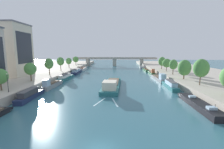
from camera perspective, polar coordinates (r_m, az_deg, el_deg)
The scene contains 29 objects.
quay_left at distance 83.37m, azimuth -28.13°, elevation 0.27°, with size 36.00×170.00×2.17m, color #B7AD9E.
quay_right at distance 81.38m, azimuth 29.39°, elevation -0.00°, with size 36.00×170.00×2.17m, color #B7AD9E.
barge_midriver at distance 50.17m, azimuth -0.07°, elevation -3.74°, with size 6.47×24.64×3.40m.
wake_behind_barge at distance 36.21m, azimuth -1.80°, elevation -10.27°, with size 5.59×6.06×0.03m.
moored_boat_left_gap_after at distance 43.28m, azimuth -28.36°, elevation -6.73°, with size 2.44×11.47×2.53m.
moored_boat_left_far at distance 53.83m, azimuth -21.55°, elevation -3.50°, with size 2.43×12.41×3.28m.
moored_boat_left_end at distance 67.89m, azimuth -17.05°, elevation -0.91°, with size 3.09×14.38×2.23m.
moored_boat_left_upstream at distance 84.52m, azimuth -13.16°, elevation 1.12°, with size 3.55×15.03×2.40m.
moored_boat_left_midway at distance 99.87m, azimuth -10.72°, elevation 2.13°, with size 3.03×14.04×2.39m.
moored_boat_right_downstream at distance 37.62m, azimuth 29.67°, elevation -9.67°, with size 2.86×15.49×2.37m.
moored_boat_right_lone at distance 52.44m, azimuth 20.92°, elevation -3.70°, with size 2.59×12.33×2.54m.
moored_boat_right_near at distance 65.68m, azimuth 17.13°, elevation -1.21°, with size 3.09×16.00×3.29m.
moored_boat_right_far at distance 81.61m, azimuth 14.55°, elevation 0.73°, with size 2.34×11.89×3.07m.
moored_boat_right_second at distance 94.83m, azimuth 12.56°, elevation 1.66°, with size 2.42×12.77×2.16m.
moored_boat_right_gap_after at distance 110.47m, azimuth 11.25°, elevation 2.67°, with size 3.18×13.37×2.16m.
tree_left_third at distance 46.22m, azimuth -36.36°, elevation -0.60°, with size 3.63×3.63×5.44m.
tree_left_second at distance 55.89m, azimuth -28.20°, elevation 1.87°, with size 3.70×3.70×5.97m.
tree_left_far at distance 68.11m, azimuth -22.50°, elevation 3.75°, with size 3.46×3.46×6.76m.
tree_left_end_of_row at distance 80.94m, azimuth -18.70°, elevation 4.68°, with size 3.54×3.54×6.72m.
tree_left_past_mid at distance 94.70m, azimuth -15.86°, elevation 4.84°, with size 3.34×3.34×5.78m.
tree_left_nearest at distance 107.86m, azimuth -13.42°, elevation 5.51°, with size 3.84×3.84×6.15m.
tree_right_nearest at distance 50.00m, azimuth 30.32°, elevation 2.08°, with size 4.20×4.20×7.49m.
tree_right_midway at distance 58.65m, azimuth 25.45°, elevation 2.30°, with size 4.38×4.38×6.73m.
tree_right_end_of_row at distance 68.60m, azimuth 21.94°, elevation 3.48°, with size 3.40×3.40×6.25m.
tree_right_past_mid at distance 78.15m, azimuth 19.78°, elevation 4.03°, with size 4.13×4.13×6.09m.
tree_right_third at distance 87.03m, azimuth 18.17°, elevation 4.67°, with size 3.86×3.86×6.62m.
lamppost_left_bank at distance 43.54m, azimuth -34.43°, elevation -2.27°, with size 0.28×0.28×4.52m.
building_left_corner at distance 71.63m, azimuth -33.36°, elevation 7.69°, with size 10.93×12.51×20.26m.
bridge_far at distance 124.06m, azimuth 0.96°, elevation 5.33°, with size 67.29×4.40×7.03m.
Camera 1 is at (2.07, -16.39, 11.76)m, focal length 24.47 mm.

